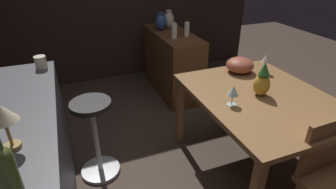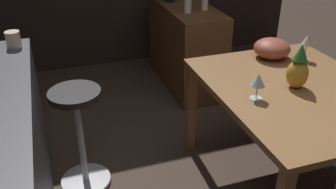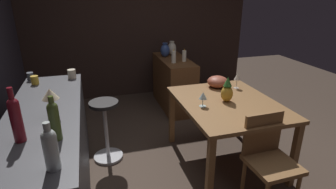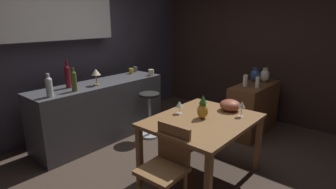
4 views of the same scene
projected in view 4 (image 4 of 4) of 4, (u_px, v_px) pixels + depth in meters
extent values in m
plane|color=#47382D|center=(173.00, 168.00, 3.36)|extent=(9.00, 9.00, 0.00)
cube|color=#38333D|center=(74.00, 53.00, 4.31)|extent=(5.20, 0.10, 2.60)
cube|color=white|center=(57.00, 18.00, 3.86)|extent=(1.70, 0.32, 0.64)
cube|color=#33231E|center=(245.00, 48.00, 5.05)|extent=(0.10, 4.40, 2.60)
cube|color=olive|center=(203.00, 120.00, 2.99)|extent=(1.25, 1.00, 0.04)
cube|color=olive|center=(140.00, 156.00, 2.95)|extent=(0.06, 0.06, 0.70)
cube|color=olive|center=(198.00, 126.00, 3.79)|extent=(0.06, 0.06, 0.70)
cube|color=olive|center=(208.00, 188.00, 2.39)|extent=(0.06, 0.06, 0.70)
cube|color=olive|center=(258.00, 144.00, 3.23)|extent=(0.06, 0.06, 0.70)
cube|color=#4C4C51|center=(102.00, 111.00, 4.10)|extent=(2.10, 0.60, 0.90)
cube|color=brown|center=(253.00, 108.00, 4.33)|extent=(1.10, 0.44, 0.82)
cube|color=olive|center=(162.00, 171.00, 2.48)|extent=(0.41, 0.41, 0.04)
cube|color=olive|center=(174.00, 144.00, 2.56)|extent=(0.04, 0.38, 0.41)
cylinder|color=olive|center=(160.00, 179.00, 2.76)|extent=(0.04, 0.04, 0.43)
cylinder|color=#262323|center=(149.00, 95.00, 4.10)|extent=(0.32, 0.32, 0.04)
cylinder|color=silver|center=(150.00, 115.00, 4.20)|extent=(0.04, 0.04, 0.67)
cylinder|color=silver|center=(150.00, 134.00, 4.29)|extent=(0.34, 0.34, 0.03)
cylinder|color=silver|center=(179.00, 113.00, 3.15)|extent=(0.07, 0.07, 0.00)
cylinder|color=silver|center=(179.00, 110.00, 3.13)|extent=(0.01, 0.01, 0.08)
cone|color=silver|center=(179.00, 104.00, 3.11)|extent=(0.08, 0.08, 0.07)
cylinder|color=silver|center=(241.00, 116.00, 3.05)|extent=(0.06, 0.06, 0.00)
cylinder|color=silver|center=(241.00, 112.00, 3.04)|extent=(0.01, 0.01, 0.10)
cone|color=silver|center=(242.00, 104.00, 3.01)|extent=(0.08, 0.08, 0.07)
ellipsoid|color=gold|center=(203.00, 111.00, 2.98)|extent=(0.13, 0.13, 0.17)
cone|color=#2D6B28|center=(203.00, 99.00, 2.94)|extent=(0.09, 0.09, 0.10)
ellipsoid|color=#9E4C38|center=(230.00, 105.00, 3.23)|extent=(0.25, 0.25, 0.14)
cylinder|color=maroon|center=(68.00, 78.00, 3.66)|extent=(0.08, 0.08, 0.27)
sphere|color=maroon|center=(67.00, 68.00, 3.62)|extent=(0.08, 0.08, 0.08)
cylinder|color=maroon|center=(66.00, 64.00, 3.60)|extent=(0.03, 0.03, 0.09)
cylinder|color=silver|center=(49.00, 89.00, 3.23)|extent=(0.08, 0.08, 0.21)
sphere|color=silver|center=(48.00, 80.00, 3.20)|extent=(0.08, 0.08, 0.08)
cylinder|color=silver|center=(48.00, 76.00, 3.19)|extent=(0.04, 0.04, 0.06)
cylinder|color=#475623|center=(74.00, 83.00, 3.48)|extent=(0.07, 0.07, 0.24)
sphere|color=#475623|center=(73.00, 74.00, 3.45)|extent=(0.07, 0.07, 0.07)
cylinder|color=#475623|center=(73.00, 70.00, 3.43)|extent=(0.03, 0.03, 0.06)
cylinder|color=gold|center=(131.00, 71.00, 4.65)|extent=(0.08, 0.08, 0.09)
torus|color=gold|center=(133.00, 70.00, 4.68)|extent=(0.05, 0.01, 0.05)
cylinder|color=beige|center=(151.00, 72.00, 4.50)|extent=(0.09, 0.09, 0.10)
torus|color=beige|center=(153.00, 72.00, 4.54)|extent=(0.05, 0.01, 0.05)
cylinder|color=#515660|center=(135.00, 69.00, 4.80)|extent=(0.07, 0.07, 0.09)
torus|color=#515660|center=(137.00, 69.00, 4.84)|extent=(0.05, 0.01, 0.05)
cylinder|color=#A58447|center=(97.00, 85.00, 3.83)|extent=(0.08, 0.08, 0.02)
cylinder|color=#A58447|center=(96.00, 79.00, 3.81)|extent=(0.02, 0.02, 0.13)
cone|color=beige|center=(96.00, 72.00, 3.78)|extent=(0.13, 0.13, 0.09)
cylinder|color=white|center=(245.00, 81.00, 4.08)|extent=(0.07, 0.07, 0.18)
ellipsoid|color=yellow|center=(246.00, 74.00, 4.05)|extent=(0.01, 0.01, 0.03)
cylinder|color=white|center=(257.00, 82.00, 3.99)|extent=(0.06, 0.06, 0.17)
ellipsoid|color=yellow|center=(258.00, 76.00, 3.97)|extent=(0.01, 0.01, 0.03)
ellipsoid|color=#334C8C|center=(255.00, 75.00, 4.38)|extent=(0.15, 0.15, 0.21)
cylinder|color=#334C8C|center=(256.00, 69.00, 4.35)|extent=(0.08, 0.08, 0.02)
ellipsoid|color=beige|center=(265.00, 76.00, 4.35)|extent=(0.15, 0.15, 0.22)
cylinder|color=beige|center=(266.00, 69.00, 4.32)|extent=(0.08, 0.08, 0.02)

